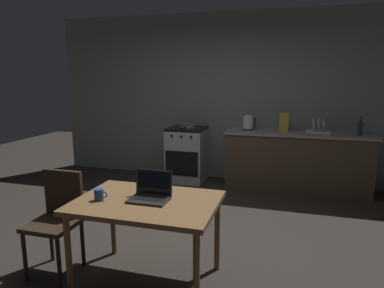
{
  "coord_description": "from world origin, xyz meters",
  "views": [
    {
      "loc": [
        1.14,
        -3.25,
        1.72
      ],
      "look_at": [
        0.02,
        0.65,
        0.93
      ],
      "focal_mm": 32.16,
      "sensor_mm": 36.0,
      "label": 1
    }
  ],
  "objects_px": {
    "frying_pan": "(187,126)",
    "dish_rack": "(318,130)",
    "stove_oven": "(187,154)",
    "chair": "(58,214)",
    "electric_kettle": "(248,123)",
    "bottle": "(360,127)",
    "cereal_box": "(284,122)",
    "laptop": "(150,194)",
    "coffee_mug": "(99,195)",
    "dining_table": "(147,209)"
  },
  "relations": [
    {
      "from": "laptop",
      "to": "electric_kettle",
      "type": "height_order",
      "value": "electric_kettle"
    },
    {
      "from": "dish_rack",
      "to": "dining_table",
      "type": "bearing_deg",
      "value": -117.29
    },
    {
      "from": "chair",
      "to": "electric_kettle",
      "type": "xyz_separation_m",
      "value": [
        1.32,
        2.93,
        0.49
      ]
    },
    {
      "from": "dish_rack",
      "to": "frying_pan",
      "type": "bearing_deg",
      "value": -179.2
    },
    {
      "from": "dish_rack",
      "to": "stove_oven",
      "type": "bearing_deg",
      "value": -179.93
    },
    {
      "from": "bottle",
      "to": "coffee_mug",
      "type": "bearing_deg",
      "value": -129.37
    },
    {
      "from": "stove_oven",
      "to": "chair",
      "type": "distance_m",
      "value": 2.95
    },
    {
      "from": "stove_oven",
      "to": "electric_kettle",
      "type": "distance_m",
      "value": 1.15
    },
    {
      "from": "laptop",
      "to": "frying_pan",
      "type": "xyz_separation_m",
      "value": [
        -0.54,
        2.85,
        0.15
      ]
    },
    {
      "from": "bottle",
      "to": "cereal_box",
      "type": "relative_size",
      "value": 0.92
    },
    {
      "from": "laptop",
      "to": "dish_rack",
      "type": "distance_m",
      "value": 3.24
    },
    {
      "from": "frying_pan",
      "to": "dish_rack",
      "type": "relative_size",
      "value": 1.26
    },
    {
      "from": "chair",
      "to": "frying_pan",
      "type": "distance_m",
      "value": 2.95
    },
    {
      "from": "laptop",
      "to": "cereal_box",
      "type": "height_order",
      "value": "cereal_box"
    },
    {
      "from": "electric_kettle",
      "to": "dish_rack",
      "type": "bearing_deg",
      "value": 0.0
    },
    {
      "from": "bottle",
      "to": "dish_rack",
      "type": "xyz_separation_m",
      "value": [
        -0.56,
        0.05,
        -0.07
      ]
    },
    {
      "from": "laptop",
      "to": "coffee_mug",
      "type": "height_order",
      "value": "laptop"
    },
    {
      "from": "frying_pan",
      "to": "coffee_mug",
      "type": "distance_m",
      "value": 2.99
    },
    {
      "from": "bottle",
      "to": "cereal_box",
      "type": "xyz_separation_m",
      "value": [
        -1.05,
        0.07,
        0.02
      ]
    },
    {
      "from": "electric_kettle",
      "to": "cereal_box",
      "type": "bearing_deg",
      "value": 2.14
    },
    {
      "from": "chair",
      "to": "cereal_box",
      "type": "bearing_deg",
      "value": 79.95
    },
    {
      "from": "dining_table",
      "to": "chair",
      "type": "xyz_separation_m",
      "value": [
        -0.85,
        -0.02,
        -0.14
      ]
    },
    {
      "from": "stove_oven",
      "to": "dish_rack",
      "type": "distance_m",
      "value": 2.1
    },
    {
      "from": "stove_oven",
      "to": "cereal_box",
      "type": "distance_m",
      "value": 1.65
    },
    {
      "from": "stove_oven",
      "to": "bottle",
      "type": "height_order",
      "value": "bottle"
    },
    {
      "from": "electric_kettle",
      "to": "stove_oven",
      "type": "bearing_deg",
      "value": -179.86
    },
    {
      "from": "dining_table",
      "to": "cereal_box",
      "type": "xyz_separation_m",
      "value": [
        1.0,
        2.93,
        0.39
      ]
    },
    {
      "from": "bottle",
      "to": "dish_rack",
      "type": "relative_size",
      "value": 0.76
    },
    {
      "from": "chair",
      "to": "dish_rack",
      "type": "relative_size",
      "value": 2.64
    },
    {
      "from": "stove_oven",
      "to": "bottle",
      "type": "relative_size",
      "value": 3.48
    },
    {
      "from": "chair",
      "to": "cereal_box",
      "type": "xyz_separation_m",
      "value": [
        1.85,
        2.95,
        0.52
      ]
    },
    {
      "from": "laptop",
      "to": "dish_rack",
      "type": "height_order",
      "value": "dish_rack"
    },
    {
      "from": "laptop",
      "to": "bottle",
      "type": "distance_m",
      "value": 3.49
    },
    {
      "from": "frying_pan",
      "to": "dish_rack",
      "type": "xyz_separation_m",
      "value": [
        2.02,
        0.03,
        0.02
      ]
    },
    {
      "from": "stove_oven",
      "to": "frying_pan",
      "type": "xyz_separation_m",
      "value": [
        0.01,
        -0.03,
        0.48
      ]
    },
    {
      "from": "stove_oven",
      "to": "dish_rack",
      "type": "height_order",
      "value": "dish_rack"
    },
    {
      "from": "electric_kettle",
      "to": "cereal_box",
      "type": "relative_size",
      "value": 0.83
    },
    {
      "from": "coffee_mug",
      "to": "cereal_box",
      "type": "xyz_separation_m",
      "value": [
        1.38,
        3.03,
        0.26
      ]
    },
    {
      "from": "dining_table",
      "to": "dish_rack",
      "type": "distance_m",
      "value": 3.29
    },
    {
      "from": "laptop",
      "to": "dish_rack",
      "type": "relative_size",
      "value": 0.94
    },
    {
      "from": "laptop",
      "to": "cereal_box",
      "type": "bearing_deg",
      "value": 64.32
    },
    {
      "from": "dining_table",
      "to": "laptop",
      "type": "distance_m",
      "value": 0.13
    },
    {
      "from": "chair",
      "to": "bottle",
      "type": "xyz_separation_m",
      "value": [
        2.91,
        2.88,
        0.5
      ]
    },
    {
      "from": "electric_kettle",
      "to": "frying_pan",
      "type": "bearing_deg",
      "value": -178.36
    },
    {
      "from": "laptop",
      "to": "dish_rack",
      "type": "xyz_separation_m",
      "value": [
        1.48,
        2.88,
        0.17
      ]
    },
    {
      "from": "bottle",
      "to": "cereal_box",
      "type": "height_order",
      "value": "cereal_box"
    },
    {
      "from": "dining_table",
      "to": "cereal_box",
      "type": "bearing_deg",
      "value": 71.09
    },
    {
      "from": "chair",
      "to": "bottle",
      "type": "distance_m",
      "value": 4.12
    },
    {
      "from": "bottle",
      "to": "stove_oven",
      "type": "bearing_deg",
      "value": 178.95
    },
    {
      "from": "chair",
      "to": "frying_pan",
      "type": "bearing_deg",
      "value": 105.6
    }
  ]
}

